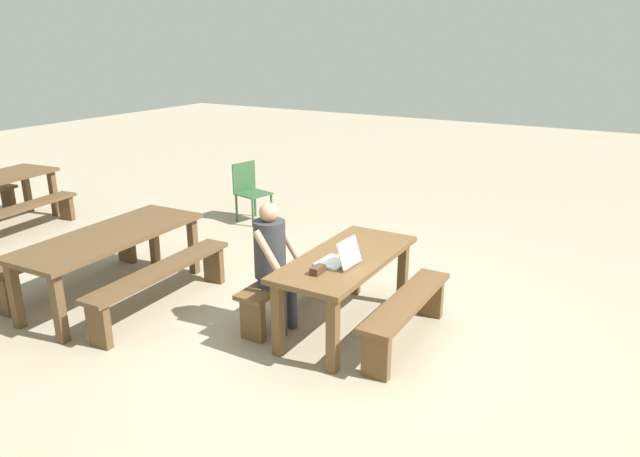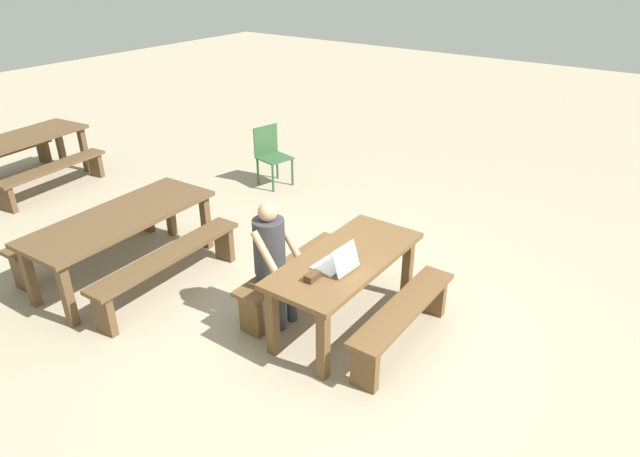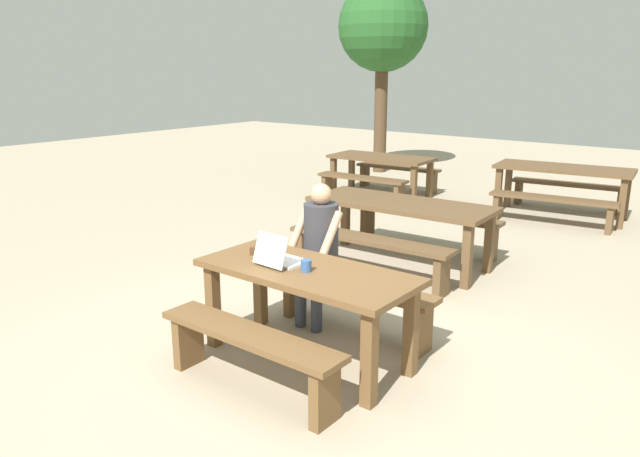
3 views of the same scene
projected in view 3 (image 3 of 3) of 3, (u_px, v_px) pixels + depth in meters
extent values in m
plane|color=tan|center=(307.00, 359.00, 4.79)|extent=(30.00, 30.00, 0.00)
cube|color=brown|center=(307.00, 272.00, 4.60)|extent=(1.72, 0.75, 0.05)
cube|color=brown|center=(213.00, 305.00, 4.94)|extent=(0.09, 0.09, 0.70)
cube|color=brown|center=(369.00, 359.00, 4.04)|extent=(0.09, 0.09, 0.70)
cube|color=brown|center=(260.00, 286.00, 5.36)|extent=(0.09, 0.09, 0.70)
cube|color=brown|center=(411.00, 331.00, 4.46)|extent=(0.09, 0.09, 0.70)
cube|color=brown|center=(249.00, 335.00, 4.20)|extent=(1.52, 0.30, 0.05)
cube|color=brown|center=(188.00, 340.00, 4.65)|extent=(0.08, 0.24, 0.41)
cube|color=brown|center=(325.00, 395.00, 3.86)|extent=(0.08, 0.24, 0.41)
cube|color=brown|center=(354.00, 285.00, 5.16)|extent=(1.52, 0.30, 0.05)
cube|color=brown|center=(295.00, 293.00, 5.61)|extent=(0.08, 0.24, 0.41)
cube|color=brown|center=(421.00, 329.00, 4.83)|extent=(0.08, 0.24, 0.41)
cube|color=white|center=(286.00, 261.00, 4.74)|extent=(0.32, 0.26, 0.02)
cube|color=white|center=(270.00, 250.00, 4.59)|extent=(0.32, 0.11, 0.24)
cube|color=black|center=(271.00, 250.00, 4.59)|extent=(0.29, 0.09, 0.22)
cube|color=#4C331E|center=(260.00, 252.00, 4.90)|extent=(0.15, 0.08, 0.07)
cylinder|color=#335693|center=(306.00, 266.00, 4.52)|extent=(0.08, 0.08, 0.09)
cylinder|color=#333847|center=(300.00, 302.00, 5.34)|extent=(0.10, 0.10, 0.46)
cylinder|color=#333847|center=(317.00, 306.00, 5.23)|extent=(0.10, 0.10, 0.46)
cube|color=#333847|center=(315.00, 272.00, 5.28)|extent=(0.28, 0.28, 0.12)
cylinder|color=#333338|center=(321.00, 235.00, 5.27)|extent=(0.30, 0.30, 0.55)
cylinder|color=tan|center=(299.00, 230.00, 5.29)|extent=(0.07, 0.32, 0.41)
cylinder|color=tan|center=(330.00, 237.00, 5.08)|extent=(0.07, 0.32, 0.41)
sphere|color=tan|center=(321.00, 194.00, 5.18)|extent=(0.18, 0.18, 0.18)
cube|color=brown|center=(381.00, 158.00, 10.60)|extent=(1.83, 0.93, 0.05)
cube|color=brown|center=(333.00, 176.00, 10.88)|extent=(0.10, 0.10, 0.65)
cube|color=brown|center=(414.00, 185.00, 10.02)|extent=(0.10, 0.10, 0.65)
cube|color=brown|center=(352.00, 171.00, 11.37)|extent=(0.10, 0.10, 0.65)
cube|color=brown|center=(430.00, 179.00, 10.51)|extent=(0.10, 0.10, 0.65)
cube|color=brown|center=(362.00, 178.00, 10.16)|extent=(1.62, 0.39, 0.05)
cube|color=brown|center=(327.00, 186.00, 10.60)|extent=(0.09, 0.24, 0.39)
cube|color=brown|center=(399.00, 196.00, 9.83)|extent=(0.09, 0.24, 0.39)
cube|color=brown|center=(398.00, 168.00, 11.19)|extent=(1.62, 0.39, 0.05)
cube|color=brown|center=(365.00, 175.00, 11.63)|extent=(0.09, 0.24, 0.39)
cube|color=brown|center=(433.00, 183.00, 10.86)|extent=(0.09, 0.24, 0.39)
cube|color=brown|center=(564.00, 168.00, 9.07)|extent=(2.01, 1.01, 0.05)
cube|color=brown|center=(498.00, 191.00, 9.36)|extent=(0.10, 0.10, 0.72)
cube|color=brown|center=(622.00, 204.00, 8.50)|extent=(0.10, 0.10, 0.72)
cube|color=brown|center=(508.00, 185.00, 9.85)|extent=(0.10, 0.10, 0.72)
cube|color=brown|center=(626.00, 196.00, 8.98)|extent=(0.10, 0.10, 0.72)
cube|color=brown|center=(553.00, 199.00, 8.64)|extent=(1.76, 0.50, 0.05)
cube|color=brown|center=(497.00, 207.00, 9.08)|extent=(0.11, 0.25, 0.38)
cube|color=brown|center=(610.00, 220.00, 8.31)|extent=(0.11, 0.25, 0.38)
cube|color=brown|center=(569.00, 184.00, 9.69)|extent=(1.76, 0.50, 0.05)
cube|color=brown|center=(519.00, 192.00, 10.13)|extent=(0.11, 0.25, 0.38)
cube|color=brown|center=(620.00, 203.00, 9.36)|extent=(0.11, 0.25, 0.38)
cube|color=brown|center=(401.00, 204.00, 6.89)|extent=(2.13, 0.91, 0.05)
cube|color=brown|center=(317.00, 229.00, 7.28)|extent=(0.09, 0.09, 0.69)
cube|color=brown|center=(467.00, 257.00, 6.21)|extent=(0.09, 0.09, 0.69)
cube|color=brown|center=(345.00, 218.00, 7.77)|extent=(0.09, 0.09, 0.69)
cube|color=brown|center=(489.00, 243.00, 6.70)|extent=(0.09, 0.09, 0.69)
cube|color=brown|center=(369.00, 240.00, 6.42)|extent=(1.90, 0.38, 0.05)
cube|color=brown|center=(305.00, 248.00, 6.96)|extent=(0.09, 0.24, 0.43)
cube|color=brown|center=(441.00, 277.00, 6.01)|extent=(0.09, 0.24, 0.43)
cube|color=brown|center=(426.00, 214.00, 7.50)|extent=(1.90, 0.38, 0.05)
cube|color=brown|center=(368.00, 223.00, 8.04)|extent=(0.09, 0.24, 0.43)
cube|color=brown|center=(491.00, 244.00, 7.09)|extent=(0.09, 0.24, 0.43)
cylinder|color=#4C3823|center=(381.00, 114.00, 12.91)|extent=(0.27, 0.27, 2.46)
sphere|color=#235623|center=(383.00, 26.00, 12.45)|extent=(1.85, 1.85, 1.85)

